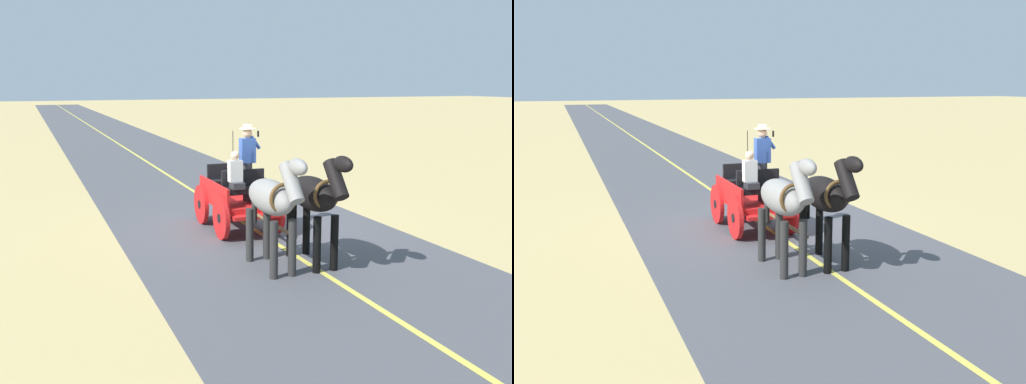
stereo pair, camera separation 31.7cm
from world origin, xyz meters
TOP-DOWN VIEW (x-y plane):
  - ground_plane at (0.00, 0.00)m, footprint 200.00×200.00m
  - road_surface at (0.00, 0.00)m, footprint 6.30×160.00m
  - road_centre_stripe at (0.00, 0.00)m, footprint 0.12×160.00m
  - horse_drawn_carriage at (0.32, 0.31)m, footprint 1.43×4.50m
  - horse_near_side at (-0.09, 3.35)m, footprint 0.57×2.13m
  - horse_off_side at (0.78, 3.34)m, footprint 0.59×2.13m

SIDE VIEW (x-z plane):
  - ground_plane at x=0.00m, z-range 0.00..0.00m
  - road_surface at x=0.00m, z-range 0.00..0.01m
  - road_centre_stripe at x=0.00m, z-range 0.01..0.01m
  - horse_drawn_carriage at x=0.32m, z-range -0.43..2.07m
  - horse_near_side at x=-0.09m, z-range 0.22..2.43m
  - horse_off_side at x=0.78m, z-range 0.22..2.43m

